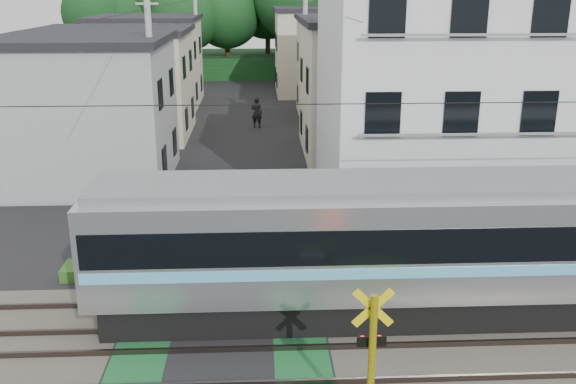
{
  "coord_description": "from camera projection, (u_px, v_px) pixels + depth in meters",
  "views": [
    {
      "loc": [
        0.96,
        -13.85,
        8.27
      ],
      "look_at": [
        1.85,
        5.0,
        2.19
      ],
      "focal_mm": 40.0,
      "sensor_mm": 36.0,
      "label": 1
    }
  ],
  "objects": [
    {
      "name": "track_bed",
      "position": [
        222.0,
        340.0,
        15.65
      ],
      "size": [
        120.0,
        120.0,
        0.14
      ],
      "color": "#47423A",
      "rests_on": "ground"
    },
    {
      "name": "tree_hill",
      "position": [
        260.0,
        14.0,
        59.76
      ],
      "size": [
        40.0,
        12.77,
        11.68
      ],
      "color": "#143D18",
      "rests_on": "ground"
    },
    {
      "name": "crossing_signal_far",
      "position": [
        139.0,
        256.0,
        18.8
      ],
      "size": [
        4.74,
        0.65,
        3.09
      ],
      "color": "yellow",
      "rests_on": "ground"
    },
    {
      "name": "ground",
      "position": [
        222.0,
        341.0,
        15.66
      ],
      "size": [
        120.0,
        120.0,
        0.0
      ],
      "primitive_type": "plane",
      "color": "black"
    },
    {
      "name": "pedestrian",
      "position": [
        257.0,
        113.0,
        38.92
      ],
      "size": [
        0.78,
        0.62,
        1.87
      ],
      "primitive_type": "imported",
      "rotation": [
        0.0,
        0.0,
        2.87
      ],
      "color": "black",
      "rests_on": "ground"
    },
    {
      "name": "utility_poles",
      "position": [
        222.0,
        64.0,
        36.24
      ],
      "size": [
        7.9,
        42.0,
        8.0
      ],
      "color": "#A5A5A0",
      "rests_on": "ground"
    },
    {
      "name": "catenary",
      "position": [
        477.0,
        193.0,
        14.83
      ],
      "size": [
        60.0,
        5.04,
        7.0
      ],
      "color": "#2D2D33",
      "rests_on": "ground"
    },
    {
      "name": "apartment_block",
      "position": [
        462.0,
        89.0,
        23.65
      ],
      "size": [
        10.2,
        8.36,
        9.3
      ],
      "color": "silver",
      "rests_on": "ground"
    },
    {
      "name": "weed_patches",
      "position": [
        294.0,
        334.0,
        15.6
      ],
      "size": [
        10.25,
        8.8,
        0.4
      ],
      "color": "#2D5E1E",
      "rests_on": "ground"
    },
    {
      "name": "houses_row",
      "position": [
        246.0,
        72.0,
        39.32
      ],
      "size": [
        22.07,
        31.35,
        6.8
      ],
      "color": "#9C9FA1",
      "rests_on": "ground"
    }
  ]
}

